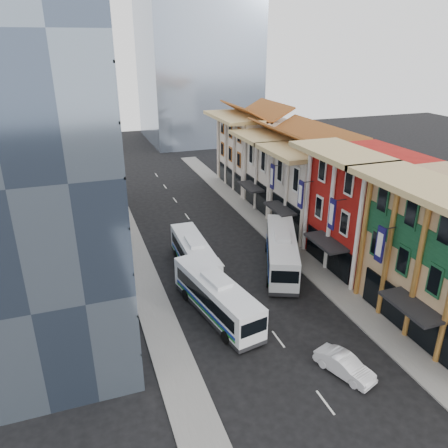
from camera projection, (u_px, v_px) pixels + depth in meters
name	position (u px, v px, depth m)	size (l,w,h in m)	color
ground	(334.00, 414.00, 27.79)	(200.00, 200.00, 0.00)	black
sidewalk_right	(292.00, 250.00, 49.50)	(3.00, 90.00, 0.15)	slate
sidewalk_left	(142.00, 274.00, 44.28)	(3.00, 90.00, 0.15)	slate
shophouse_red	(366.00, 210.00, 44.55)	(8.00, 10.00, 12.00)	#A21712
shophouse_cream_near	(317.00, 191.00, 53.20)	(8.00, 9.00, 10.00)	silver
shophouse_cream_mid	(284.00, 172.00, 61.02)	(8.00, 9.00, 10.00)	silver
shophouse_cream_far	(254.00, 152.00, 69.96)	(8.00, 12.00, 11.00)	silver
office_tower	(23.00, 139.00, 33.28)	(12.00, 26.00, 30.00)	#3E4C63
office_block_far	(54.00, 166.00, 56.68)	(10.00, 18.00, 14.00)	gray
bus_left_near	(216.00, 296.00, 37.21)	(2.69, 11.47, 3.68)	white
bus_left_far	(195.00, 256.00, 44.39)	(2.59, 11.07, 3.55)	white
bus_right	(282.00, 251.00, 44.99)	(2.89, 12.32, 3.95)	silver
sedan_right	(344.00, 365.00, 30.87)	(1.56, 4.46, 1.47)	silver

